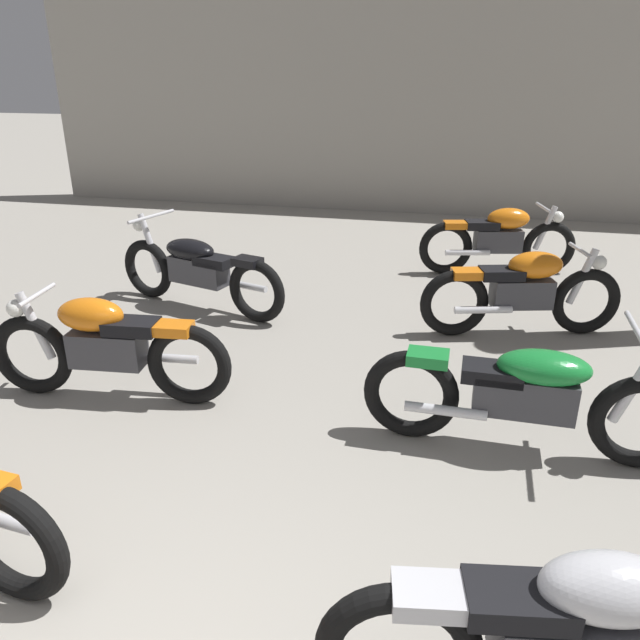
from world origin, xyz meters
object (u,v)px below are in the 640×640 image
(motorcycle_left_row_2, at_px, (198,269))
(motorcycle_right_row_3, at_px, (499,239))
(motorcycle_left_row_1, at_px, (106,345))
(motorcycle_right_row_2, at_px, (523,291))
(motorcycle_right_row_0, at_px, (574,638))
(motorcycle_right_row_1, at_px, (526,393))

(motorcycle_left_row_2, bearing_deg, motorcycle_right_row_3, 31.56)
(motorcycle_left_row_1, height_order, motorcycle_right_row_2, same)
(motorcycle_left_row_1, distance_m, motorcycle_right_row_3, 5.03)
(motorcycle_right_row_2, relative_size, motorcycle_right_row_3, 0.99)
(motorcycle_left_row_2, xyz_separation_m, motorcycle_right_row_0, (3.24, -3.98, 0.01))
(motorcycle_left_row_1, distance_m, motorcycle_right_row_1, 3.13)
(motorcycle_left_row_1, height_order, motorcycle_left_row_2, motorcycle_left_row_2)
(motorcycle_right_row_3, bearing_deg, motorcycle_right_row_1, -89.79)
(motorcycle_left_row_1, relative_size, motorcycle_right_row_0, 1.00)
(motorcycle_left_row_2, relative_size, motorcycle_right_row_3, 1.08)
(motorcycle_left_row_1, bearing_deg, motorcycle_right_row_3, 51.78)
(motorcycle_left_row_1, xyz_separation_m, motorcycle_left_row_2, (-0.09, 1.99, -0.01))
(motorcycle_right_row_0, height_order, motorcycle_right_row_1, motorcycle_right_row_1)
(motorcycle_right_row_1, relative_size, motorcycle_right_row_3, 1.12)
(motorcycle_right_row_1, bearing_deg, motorcycle_right_row_0, -89.39)
(motorcycle_left_row_1, height_order, motorcycle_right_row_0, same)
(motorcycle_right_row_1, height_order, motorcycle_right_row_3, motorcycle_right_row_1)
(motorcycle_right_row_2, distance_m, motorcycle_right_row_3, 1.93)
(motorcycle_right_row_0, height_order, motorcycle_right_row_3, same)
(motorcycle_right_row_2, xyz_separation_m, motorcycle_right_row_3, (-0.15, 1.93, 0.00))
(motorcycle_left_row_2, bearing_deg, motorcycle_right_row_2, 0.66)
(motorcycle_left_row_1, relative_size, motorcycle_right_row_3, 1.01)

